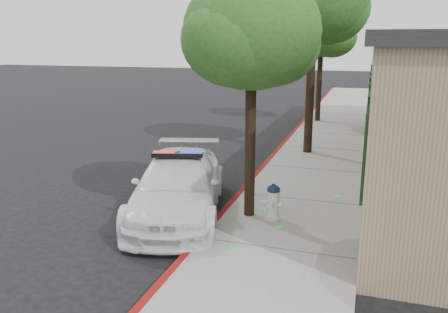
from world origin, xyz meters
The scene contains 8 objects.
ground centered at (0.00, 0.00, 0.00)m, with size 120.00×120.00×0.00m, color black.
sidewalk centered at (1.60, 3.00, 0.07)m, with size 3.20×60.00×0.15m, color gray.
red_curb centered at (0.06, 3.00, 0.08)m, with size 0.14×60.00×0.16m, color maroon.
police_car centered at (-1.02, 1.45, 0.72)m, with size 3.24×5.30×1.55m.
fire_hydrant centered at (1.28, 1.46, 0.57)m, with size 0.48×0.42×0.83m.
street_tree_near centered at (0.71, 1.57, 4.17)m, with size 2.94×3.08×5.38m.
street_tree_mid centered at (1.17, 8.30, 5.37)m, with size 3.69×3.70×6.92m.
street_tree_far centered at (0.75, 15.21, 4.44)m, with size 3.30×3.02×5.71m.
Camera 1 is at (3.17, -8.12, 4.08)m, focal length 36.56 mm.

